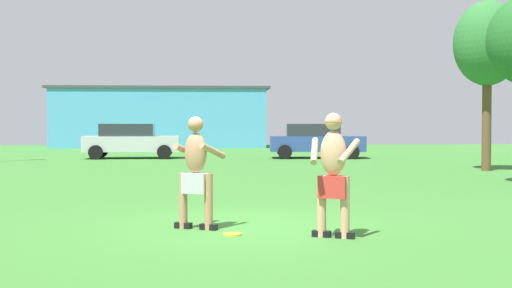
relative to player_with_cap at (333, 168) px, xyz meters
name	(u,v)px	position (x,y,z in m)	size (l,w,h in m)	color
ground_plane	(239,226)	(-1.26, 1.17, -0.98)	(80.00, 80.00, 0.00)	#38752D
player_with_cap	(333,168)	(0.00, 0.00, 0.00)	(0.75, 0.75, 1.76)	black
player_in_gray	(196,170)	(-1.93, 0.91, -0.07)	(0.81, 0.75, 1.71)	black
frisbee	(232,234)	(-1.40, 0.32, -0.96)	(0.27, 0.27, 0.03)	yellow
car_silver_near_post	(131,140)	(-5.32, 21.88, -0.15)	(4.34, 2.11, 1.58)	silver
car_blue_mid_lot	(316,140)	(3.16, 21.47, -0.15)	(4.42, 2.28, 1.58)	#2D478C
outbuilding_behind_lot	(161,117)	(-5.00, 36.50, 1.03)	(14.42, 5.10, 4.01)	#4C9ED1
tree_right_field	(487,45)	(7.61, 12.87, 3.27)	(2.25, 2.25, 5.73)	brown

